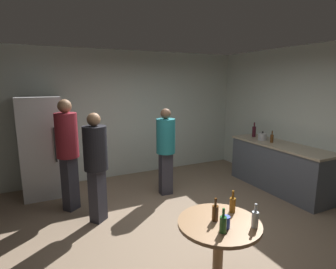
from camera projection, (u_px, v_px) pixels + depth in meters
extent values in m
cube|color=#7A6651|center=(188.00, 232.00, 3.83)|extent=(5.20, 5.20, 0.10)
cube|color=beige|center=(129.00, 114.00, 5.88)|extent=(5.32, 0.06, 2.70)
cube|color=beige|center=(321.00, 123.00, 4.68)|extent=(0.06, 5.20, 2.70)
cube|color=silver|center=(42.00, 147.00, 4.83)|extent=(0.70, 0.65, 1.80)
cube|color=#262628|center=(55.00, 145.00, 4.60)|extent=(0.03, 0.03, 0.60)
cube|color=#4C515B|center=(279.00, 168.00, 5.16)|extent=(0.60, 2.00, 0.86)
cube|color=tan|center=(281.00, 145.00, 5.07)|extent=(0.64, 2.04, 0.04)
cylinder|color=#B2B2B7|center=(262.00, 137.00, 5.40)|extent=(0.17, 0.17, 0.14)
sphere|color=black|center=(263.00, 132.00, 5.38)|extent=(0.04, 0.04, 0.04)
cone|color=#B2B2B7|center=(267.00, 135.00, 5.45)|extent=(0.09, 0.04, 0.06)
cylinder|color=#3F141E|center=(254.00, 132.00, 5.70)|extent=(0.08, 0.08, 0.22)
cylinder|color=#3F141E|center=(254.00, 124.00, 5.67)|extent=(0.03, 0.03, 0.09)
cylinder|color=#593314|center=(272.00, 139.00, 5.18)|extent=(0.06, 0.06, 0.15)
cylinder|color=#593314|center=(272.00, 133.00, 5.15)|extent=(0.02, 0.02, 0.08)
cylinder|color=olive|center=(218.00, 258.00, 2.65)|extent=(0.10, 0.10, 0.70)
cylinder|color=olive|center=(219.00, 223.00, 2.58)|extent=(0.80, 0.80, 0.03)
cylinder|color=#8C5919|center=(232.00, 205.00, 2.76)|extent=(0.06, 0.06, 0.15)
cylinder|color=#8C5919|center=(233.00, 195.00, 2.74)|extent=(0.02, 0.02, 0.08)
cylinder|color=#593314|center=(215.00, 213.00, 2.59)|extent=(0.06, 0.06, 0.15)
cylinder|color=#593314|center=(216.00, 202.00, 2.56)|extent=(0.02, 0.02, 0.08)
cylinder|color=#26662D|center=(223.00, 225.00, 2.38)|extent=(0.06, 0.06, 0.15)
cylinder|color=#26662D|center=(224.00, 213.00, 2.36)|extent=(0.02, 0.02, 0.08)
cylinder|color=silver|center=(255.00, 220.00, 2.47)|extent=(0.06, 0.06, 0.15)
cylinder|color=silver|center=(256.00, 208.00, 2.44)|extent=(0.02, 0.02, 0.08)
cylinder|color=blue|center=(226.00, 222.00, 2.46)|extent=(0.08, 0.08, 0.11)
cube|color=#2D2D38|center=(166.00, 173.00, 4.96)|extent=(0.23, 0.18, 0.78)
cylinder|color=#1E727A|center=(166.00, 136.00, 4.82)|extent=(0.35, 0.35, 0.62)
sphere|color=brown|center=(166.00, 114.00, 4.75)|extent=(0.19, 0.19, 0.19)
cube|color=#2D2D38|center=(70.00, 183.00, 4.34)|extent=(0.28, 0.27, 0.88)
cylinder|color=maroon|center=(67.00, 135.00, 4.19)|extent=(0.48, 0.48, 0.70)
sphere|color=#8C6647|center=(65.00, 106.00, 4.10)|extent=(0.21, 0.21, 0.21)
cube|color=#2D2D38|center=(98.00, 195.00, 3.98)|extent=(0.28, 0.27, 0.80)
cylinder|color=black|center=(95.00, 148.00, 3.84)|extent=(0.48, 0.48, 0.63)
sphere|color=#8C6647|center=(94.00, 119.00, 3.76)|extent=(0.19, 0.19, 0.19)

